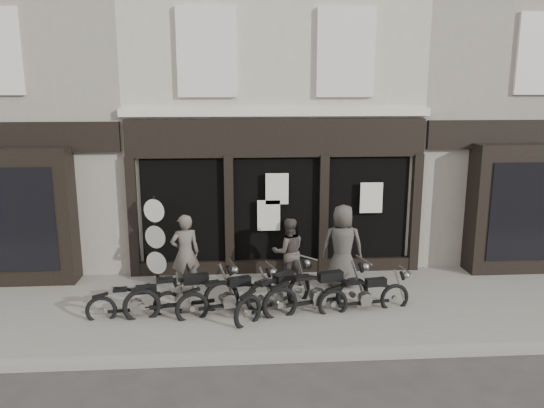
{
  "coord_description": "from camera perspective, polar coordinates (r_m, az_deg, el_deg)",
  "views": [
    {
      "loc": [
        -0.97,
        -9.6,
        4.61
      ],
      "look_at": [
        -0.2,
        1.6,
        2.14
      ],
      "focal_mm": 35.0,
      "sensor_mm": 36.0,
      "label": 1
    }
  ],
  "objects": [
    {
      "name": "ground_plane",
      "position": [
        10.69,
        1.71,
        -13.16
      ],
      "size": [
        90.0,
        90.0,
        0.0
      ],
      "primitive_type": "plane",
      "color": "#2D2B28",
      "rests_on": "ground"
    },
    {
      "name": "pavement",
      "position": [
        11.49,
        1.27,
        -10.96
      ],
      "size": [
        30.0,
        4.2,
        0.12
      ],
      "primitive_type": "cube",
      "color": "slate",
      "rests_on": "ground_plane"
    },
    {
      "name": "kerb",
      "position": [
        9.56,
        2.47,
        -16.03
      ],
      "size": [
        30.0,
        0.25,
        0.13
      ],
      "primitive_type": "cube",
      "color": "gray",
      "rests_on": "ground_plane"
    },
    {
      "name": "central_building",
      "position": [
        15.59,
        -0.36,
        10.44
      ],
      "size": [
        7.3,
        6.22,
        8.34
      ],
      "color": "#B9B49F",
      "rests_on": "ground"
    },
    {
      "name": "neighbour_left",
      "position": [
        16.41,
        -23.39,
        9.4
      ],
      "size": [
        5.6,
        6.73,
        8.34
      ],
      "color": "gray",
      "rests_on": "ground"
    },
    {
      "name": "neighbour_right",
      "position": [
        17.15,
        21.67,
        9.62
      ],
      "size": [
        5.6,
        6.73,
        8.34
      ],
      "color": "gray",
      "rests_on": "ground"
    },
    {
      "name": "motorcycle_0",
      "position": [
        11.13,
        -14.39,
        -10.46
      ],
      "size": [
        1.91,
        0.55,
        0.92
      ],
      "rotation": [
        0.0,
        0.0,
        0.14
      ],
      "color": "black",
      "rests_on": "ground"
    },
    {
      "name": "motorcycle_1",
      "position": [
        11.03,
        -9.47,
        -9.96
      ],
      "size": [
        2.32,
        0.84,
        1.13
      ],
      "rotation": [
        0.0,
        0.0,
        0.22
      ],
      "color": "black",
      "rests_on": "ground"
    },
    {
      "name": "motorcycle_2",
      "position": [
        10.96,
        -4.69,
        -10.19
      ],
      "size": [
        2.07,
        0.96,
        1.03
      ],
      "rotation": [
        0.0,
        0.0,
        0.32
      ],
      "color": "black",
      "rests_on": "ground"
    },
    {
      "name": "motorcycle_3",
      "position": [
        10.98,
        0.37,
        -10.0
      ],
      "size": [
        1.8,
        1.74,
        1.08
      ],
      "rotation": [
        0.0,
        0.0,
        0.76
      ],
      "color": "black",
      "rests_on": "ground"
    },
    {
      "name": "motorcycle_4",
      "position": [
        11.04,
        5.01,
        -9.79
      ],
      "size": [
        2.31,
        0.95,
        1.13
      ],
      "rotation": [
        0.0,
        0.0,
        0.26
      ],
      "color": "black",
      "rests_on": "ground"
    },
    {
      "name": "motorcycle_5",
      "position": [
        11.24,
        10.01,
        -9.93
      ],
      "size": [
        1.98,
        0.6,
        0.95
      ],
      "rotation": [
        0.0,
        0.0,
        0.16
      ],
      "color": "black",
      "rests_on": "ground"
    },
    {
      "name": "man_left",
      "position": [
        12.01,
        -9.33,
        -5.24
      ],
      "size": [
        0.74,
        0.58,
        1.78
      ],
      "primitive_type": "imported",
      "rotation": [
        0.0,
        0.0,
        3.42
      ],
      "color": "#4D493F",
      "rests_on": "pavement"
    },
    {
      "name": "man_centre",
      "position": [
        12.28,
        1.78,
        -5.14
      ],
      "size": [
        0.84,
        0.7,
        1.58
      ],
      "primitive_type": "imported",
      "rotation": [
        0.0,
        0.0,
        3.27
      ],
      "color": "#413934",
      "rests_on": "pavement"
    },
    {
      "name": "man_right",
      "position": [
        12.24,
        7.59,
        -4.49
      ],
      "size": [
        1.0,
        0.72,
        1.92
      ],
      "primitive_type": "imported",
      "rotation": [
        0.0,
        0.0,
        3.02
      ],
      "color": "#3A3731",
      "rests_on": "pavement"
    },
    {
      "name": "advert_sign_post",
      "position": [
        12.59,
        -12.39,
        -4.21
      ],
      "size": [
        0.51,
        0.35,
        2.21
      ],
      "rotation": [
        0.0,
        0.0,
        -0.42
      ],
      "color": "black",
      "rests_on": "ground"
    }
  ]
}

